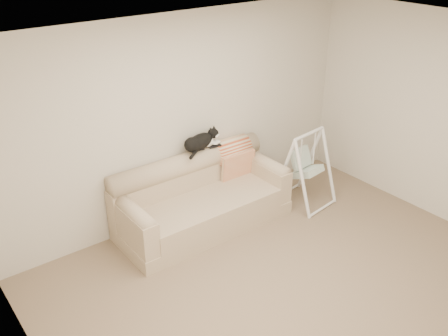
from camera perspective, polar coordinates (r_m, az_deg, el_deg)
name	(u,v)px	position (r m, az deg, el deg)	size (l,w,h in m)	color
ground_plane	(293,286)	(5.54, 7.92, -13.22)	(5.00, 5.00, 0.00)	#74624D
room_shell	(303,158)	(4.71, 9.07, 1.17)	(5.04, 4.04, 2.60)	beige
sofa	(200,199)	(6.30, -2.73, -3.59)	(2.20, 0.93, 0.90)	tan
remote_a	(198,150)	(6.30, -3.04, 2.11)	(0.18, 0.07, 0.03)	black
remote_b	(215,146)	(6.39, -1.05, 2.52)	(0.18, 0.07, 0.02)	black
tuxedo_cat	(201,142)	(6.27, -2.69, 3.04)	(0.62, 0.38, 0.25)	black
throw_blanket	(231,153)	(6.64, 0.84, 1.77)	(0.51, 0.38, 0.58)	#C0421D
baby_swing	(306,168)	(6.79, 9.33, 0.05)	(0.72, 0.75, 1.05)	white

